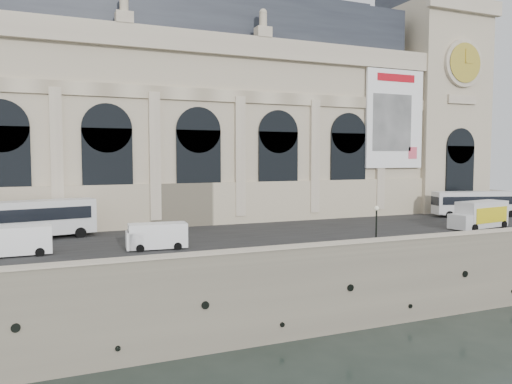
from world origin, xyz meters
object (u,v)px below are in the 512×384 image
Objects in this scene: bus_left at (24,219)px; bus_right at (476,203)px; box_truck at (479,215)px; lamp_right at (376,228)px; van_b at (12,241)px; van_c at (154,236)px.

bus_left reaches higher than bus_right.
lamp_right is (-18.43, -6.27, 0.38)m from box_truck.
bus_right is 3.02× the size of lamp_right.
bus_right reaches higher than van_b.
van_b is (-0.62, -7.86, -0.90)m from bus_left.
van_c is at bearing -7.50° from van_b.
box_truck is (-8.42, -8.45, -0.35)m from bus_right.
bus_left reaches higher than van_b.
van_b is 29.83m from lamp_right.
bus_left is 7.94m from van_b.
bus_left is at bearing 177.54° from bus_right.
lamp_right reaches higher than van_c.
bus_right is at bearing 28.73° from lamp_right.
box_truck is at bearing 18.78° from lamp_right.
van_b is at bearing 172.50° from van_c.
van_b is (-55.22, -5.52, -0.66)m from bus_right.
lamp_right is at bearing -17.97° from van_b.
lamp_right is (17.33, -7.75, 0.75)m from van_c.
van_c is 0.67× the size of box_truck.
van_b is at bearing 176.41° from box_truck.
lamp_right is at bearing -31.60° from bus_left.
box_truck is 2.04× the size of lamp_right.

